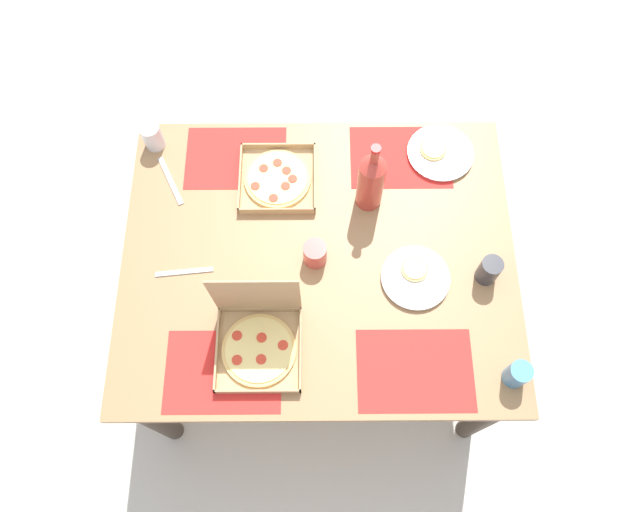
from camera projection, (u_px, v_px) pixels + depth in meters
name	position (u px, v px, depth m)	size (l,w,h in m)	color
ground_plane	(320.00, 320.00, 2.65)	(6.00, 6.00, 0.00)	beige
dining_table	(320.00, 268.00, 2.08)	(1.32, 1.07, 0.72)	#3F3328
placemat_near_left	(225.00, 371.00, 1.83)	(0.36, 0.26, 0.00)	red
placemat_near_right	(417.00, 370.00, 1.83)	(0.36, 0.26, 0.00)	red
placemat_far_left	(237.00, 158.00, 2.13)	(0.36, 0.26, 0.00)	red
placemat_far_right	(402.00, 157.00, 2.13)	(0.36, 0.26, 0.00)	red
pizza_box_center	(279.00, 179.00, 2.08)	(0.27, 0.27, 0.04)	tan
pizza_box_corner_left	(260.00, 338.00, 1.82)	(0.26, 0.27, 0.30)	tan
plate_far_left	(441.00, 153.00, 2.13)	(0.24, 0.24, 0.03)	white
plate_middle	(417.00, 277.00, 1.94)	(0.23, 0.23, 0.03)	white
soda_bottle	(372.00, 180.00, 1.94)	(0.09, 0.09, 0.32)	#B2382D
cup_clear_left	(490.00, 270.00, 1.91)	(0.07, 0.07, 0.10)	#333338
cup_clear_right	(316.00, 254.00, 1.94)	(0.08, 0.08, 0.09)	#BF4742
cup_red	(519.00, 374.00, 1.78)	(0.07, 0.07, 0.10)	teal
cup_spare	(154.00, 136.00, 2.11)	(0.07, 0.07, 0.10)	silver
fork_by_near_left	(186.00, 272.00, 1.96)	(0.19, 0.02, 0.01)	#B7B7BC
knife_by_near_right	(172.00, 181.00, 2.09)	(0.21, 0.02, 0.01)	#B7B7BC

